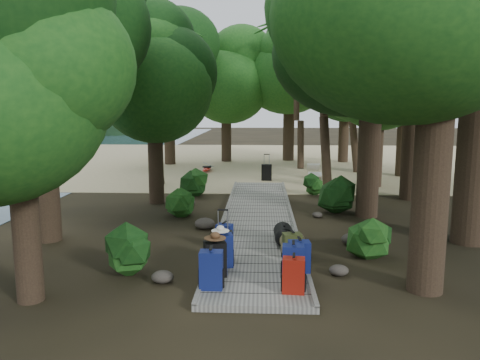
# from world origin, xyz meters

# --- Properties ---
(ground) EXTENTS (120.00, 120.00, 0.00)m
(ground) POSITION_xyz_m (0.00, 0.00, 0.00)
(ground) COLOR #2E2617
(ground) RESTS_ON ground
(sand_beach) EXTENTS (40.00, 22.00, 0.02)m
(sand_beach) POSITION_xyz_m (0.00, 16.00, 0.01)
(sand_beach) COLOR tan
(sand_beach) RESTS_ON ground
(boardwalk) EXTENTS (2.00, 12.00, 0.12)m
(boardwalk) POSITION_xyz_m (0.00, 1.00, 0.06)
(boardwalk) COLOR gray
(boardwalk) RESTS_ON ground
(backpack_left_a) EXTENTS (0.39, 0.27, 0.73)m
(backpack_left_a) POSITION_xyz_m (-0.76, -4.31, 0.49)
(backpack_left_a) COLOR navy
(backpack_left_a) RESTS_ON boardwalk
(backpack_left_b) EXTENTS (0.45, 0.37, 0.72)m
(backpack_left_b) POSITION_xyz_m (-0.75, -3.72, 0.48)
(backpack_left_b) COLOR black
(backpack_left_b) RESTS_ON boardwalk
(backpack_left_c) EXTENTS (0.43, 0.35, 0.72)m
(backpack_left_c) POSITION_xyz_m (-0.66, -3.19, 0.48)
(backpack_left_c) COLOR navy
(backpack_left_c) RESTS_ON boardwalk
(backpack_left_d) EXTENTS (0.40, 0.33, 0.53)m
(backpack_left_d) POSITION_xyz_m (-0.74, -1.76, 0.38)
(backpack_left_d) COLOR navy
(backpack_left_d) RESTS_ON boardwalk
(backpack_right_a) EXTENTS (0.39, 0.29, 0.66)m
(backpack_right_a) POSITION_xyz_m (0.63, -4.41, 0.45)
(backpack_right_a) COLOR maroon
(backpack_right_a) RESTS_ON boardwalk
(backpack_right_b) EXTENTS (0.40, 0.29, 0.69)m
(backpack_right_b) POSITION_xyz_m (0.66, -3.79, 0.47)
(backpack_right_b) COLOR navy
(backpack_right_b) RESTS_ON boardwalk
(backpack_right_c) EXTENTS (0.41, 0.31, 0.68)m
(backpack_right_c) POSITION_xyz_m (0.79, -3.49, 0.46)
(backpack_right_c) COLOR navy
(backpack_right_c) RESTS_ON boardwalk
(backpack_right_d) EXTENTS (0.42, 0.33, 0.57)m
(backpack_right_d) POSITION_xyz_m (0.72, -2.59, 0.40)
(backpack_right_d) COLOR #333F19
(backpack_right_d) RESTS_ON boardwalk
(duffel_right_khaki) EXTENTS (0.55, 0.68, 0.39)m
(duffel_right_khaki) POSITION_xyz_m (0.76, -2.30, 0.32)
(duffel_right_khaki) COLOR olive
(duffel_right_khaki) RESTS_ON boardwalk
(duffel_right_black) EXTENTS (0.44, 0.67, 0.41)m
(duffel_right_black) POSITION_xyz_m (0.60, -1.54, 0.33)
(duffel_right_black) COLOR black
(duffel_right_black) RESTS_ON boardwalk
(suitcase_on_boardwalk) EXTENTS (0.41, 0.26, 0.59)m
(suitcase_on_boardwalk) POSITION_xyz_m (-0.68, -2.78, 0.42)
(suitcase_on_boardwalk) COLOR black
(suitcase_on_boardwalk) RESTS_ON boardwalk
(lone_suitcase_on_sand) EXTENTS (0.45, 0.26, 0.70)m
(lone_suitcase_on_sand) POSITION_xyz_m (0.31, 8.23, 0.37)
(lone_suitcase_on_sand) COLOR black
(lone_suitcase_on_sand) RESTS_ON sand_beach
(hat_brown) EXTENTS (0.40, 0.40, 0.12)m
(hat_brown) POSITION_xyz_m (-0.75, -3.74, 0.90)
(hat_brown) COLOR #51351E
(hat_brown) RESTS_ON backpack_left_b
(hat_white) EXTENTS (0.35, 0.35, 0.12)m
(hat_white) POSITION_xyz_m (-0.70, -3.22, 0.89)
(hat_white) COLOR silver
(hat_white) RESTS_ON backpack_left_c
(kayak) EXTENTS (0.88, 3.24, 0.32)m
(kayak) POSITION_xyz_m (-2.62, 11.01, 0.18)
(kayak) COLOR red
(kayak) RESTS_ON sand_beach
(sun_lounger) EXTENTS (0.76, 1.87, 0.59)m
(sun_lounger) POSITION_xyz_m (2.49, 9.03, 0.31)
(sun_lounger) COLOR silver
(sun_lounger) RESTS_ON sand_beach
(tree_right_a) EXTENTS (5.25, 5.25, 8.74)m
(tree_right_a) POSITION_xyz_m (2.95, -3.95, 4.37)
(tree_right_a) COLOR black
(tree_right_a) RESTS_ON ground
(tree_right_c) EXTENTS (5.22, 5.22, 9.03)m
(tree_right_c) POSITION_xyz_m (3.18, 1.69, 4.52)
(tree_right_c) COLOR black
(tree_right_c) RESTS_ON ground
(tree_right_d) EXTENTS (5.62, 5.62, 10.30)m
(tree_right_d) POSITION_xyz_m (5.26, 4.37, 5.15)
(tree_right_d) COLOR black
(tree_right_d) RESTS_ON ground
(tree_right_e) EXTENTS (4.36, 4.36, 7.85)m
(tree_right_e) POSITION_xyz_m (4.64, 6.92, 3.92)
(tree_right_e) COLOR black
(tree_right_e) RESTS_ON ground
(tree_right_f) EXTENTS (5.29, 5.29, 9.44)m
(tree_right_f) POSITION_xyz_m (6.62, 9.87, 4.72)
(tree_right_f) COLOR black
(tree_right_f) RESTS_ON ground
(tree_left_a) EXTENTS (3.74, 3.74, 6.24)m
(tree_left_a) POSITION_xyz_m (-3.74, -4.67, 3.12)
(tree_left_a) COLOR black
(tree_left_a) RESTS_ON ground
(tree_left_b) EXTENTS (4.70, 4.70, 8.46)m
(tree_left_b) POSITION_xyz_m (-5.02, -1.18, 4.23)
(tree_left_b) COLOR black
(tree_left_b) RESTS_ON ground
(tree_left_c) EXTENTS (4.12, 4.12, 7.16)m
(tree_left_c) POSITION_xyz_m (-3.42, 3.35, 3.58)
(tree_left_c) COLOR black
(tree_left_c) RESTS_ON ground
(tree_back_a) EXTENTS (4.77, 4.77, 8.26)m
(tree_back_a) POSITION_xyz_m (-1.97, 15.36, 4.13)
(tree_back_a) COLOR black
(tree_back_a) RESTS_ON ground
(tree_back_b) EXTENTS (5.29, 5.29, 9.45)m
(tree_back_b) POSITION_xyz_m (1.68, 16.04, 4.73)
(tree_back_b) COLOR black
(tree_back_b) RESTS_ON ground
(tree_back_c) EXTENTS (4.61, 4.61, 8.29)m
(tree_back_c) POSITION_xyz_m (4.81, 15.37, 4.15)
(tree_back_c) COLOR black
(tree_back_c) RESTS_ON ground
(tree_back_d) EXTENTS (5.09, 5.09, 8.48)m
(tree_back_d) POSITION_xyz_m (-5.01, 13.86, 4.24)
(tree_back_d) COLOR black
(tree_back_d) RESTS_ON ground
(palm_right_a) EXTENTS (4.97, 4.97, 8.46)m
(palm_right_a) POSITION_xyz_m (2.84, 6.65, 4.23)
(palm_right_a) COLOR #124113
(palm_right_a) RESTS_ON ground
(palm_right_b) EXTENTS (4.81, 4.81, 9.30)m
(palm_right_b) POSITION_xyz_m (4.74, 11.34, 4.65)
(palm_right_b) COLOR #124113
(palm_right_b) RESTS_ON ground
(palm_right_c) EXTENTS (4.68, 4.68, 7.44)m
(palm_right_c) POSITION_xyz_m (2.37, 12.47, 3.72)
(palm_right_c) COLOR #124113
(palm_right_c) RESTS_ON ground
(palm_left_a) EXTENTS (4.00, 4.00, 6.36)m
(palm_left_a) POSITION_xyz_m (-4.31, 7.09, 3.18)
(palm_left_a) COLOR #124113
(palm_left_a) RESTS_ON ground
(rock_left_a) EXTENTS (0.41, 0.37, 0.22)m
(rock_left_a) POSITION_xyz_m (-1.72, -3.79, 0.11)
(rock_left_a) COLOR #4C473F
(rock_left_a) RESTS_ON ground
(rock_left_b) EXTENTS (0.32, 0.28, 0.17)m
(rock_left_b) POSITION_xyz_m (-2.76, -1.61, 0.09)
(rock_left_b) COLOR #4C473F
(rock_left_b) RESTS_ON ground
(rock_left_c) EXTENTS (0.53, 0.48, 0.29)m
(rock_left_c) POSITION_xyz_m (-1.40, 0.05, 0.15)
(rock_left_c) COLOR #4C473F
(rock_left_c) RESTS_ON ground
(rock_left_d) EXTENTS (0.30, 0.27, 0.17)m
(rock_left_d) POSITION_xyz_m (-2.23, 3.02, 0.08)
(rock_left_d) COLOR #4C473F
(rock_left_d) RESTS_ON ground
(rock_right_a) EXTENTS (0.37, 0.34, 0.21)m
(rock_right_a) POSITION_xyz_m (1.58, -3.27, 0.10)
(rock_right_a) COLOR #4C473F
(rock_right_a) RESTS_ON ground
(rock_right_b) EXTENTS (0.49, 0.44, 0.27)m
(rock_right_b) POSITION_xyz_m (2.21, -1.23, 0.14)
(rock_right_b) COLOR #4C473F
(rock_right_b) RESTS_ON ground
(rock_right_c) EXTENTS (0.30, 0.27, 0.17)m
(rock_right_c) POSITION_xyz_m (1.72, 1.47, 0.08)
(rock_right_c) COLOR #4C473F
(rock_right_c) RESTS_ON ground
(rock_right_d) EXTENTS (0.54, 0.48, 0.30)m
(rock_right_d) POSITION_xyz_m (3.01, 4.18, 0.15)
(rock_right_d) COLOR #4C473F
(rock_right_d) RESTS_ON ground
(shrub_left_a) EXTENTS (1.11, 1.11, 1.00)m
(shrub_left_a) POSITION_xyz_m (-2.53, -3.35, 0.50)
(shrub_left_a) COLOR #154514
(shrub_left_a) RESTS_ON ground
(shrub_left_b) EXTENTS (1.00, 1.00, 0.90)m
(shrub_left_b) POSITION_xyz_m (-2.18, 1.38, 0.45)
(shrub_left_b) COLOR #154514
(shrub_left_b) RESTS_ON ground
(shrub_left_c) EXTENTS (1.08, 1.08, 0.97)m
(shrub_left_c) POSITION_xyz_m (-2.45, 4.63, 0.49)
(shrub_left_c) COLOR #154514
(shrub_left_c) RESTS_ON ground
(shrub_right_a) EXTENTS (1.03, 1.03, 0.92)m
(shrub_right_a) POSITION_xyz_m (2.47, -2.15, 0.46)
(shrub_right_a) COLOR #154514
(shrub_right_a) RESTS_ON ground
(shrub_right_b) EXTENTS (1.26, 1.26, 1.13)m
(shrub_right_b) POSITION_xyz_m (2.44, 2.10, 0.57)
(shrub_right_b) COLOR #154514
(shrub_right_b) RESTS_ON ground
(shrub_right_c) EXTENTS (0.82, 0.82, 0.73)m
(shrub_right_c) POSITION_xyz_m (1.95, 5.02, 0.37)
(shrub_right_c) COLOR #154514
(shrub_right_c) RESTS_ON ground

